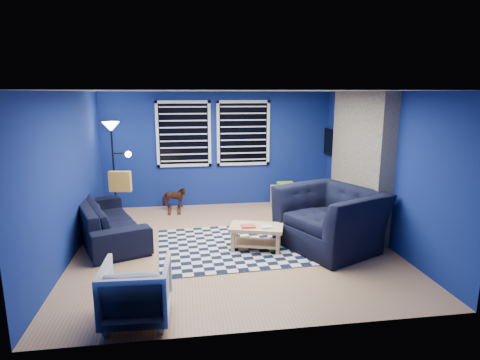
{
  "coord_description": "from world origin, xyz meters",
  "views": [
    {
      "loc": [
        -0.8,
        -6.24,
        2.48
      ],
      "look_at": [
        0.16,
        0.3,
        1.03
      ],
      "focal_mm": 30.0,
      "sensor_mm": 36.0,
      "label": 1
    }
  ],
  "objects_px": {
    "coffee_table": "(256,232)",
    "floor_lamp": "(113,140)",
    "rocking_horse": "(174,198)",
    "sofa": "(108,220)",
    "armchair_bent": "(137,291)",
    "tv": "(333,143)",
    "cabinet": "(286,197)",
    "armchair_big": "(330,219)"
  },
  "relations": [
    {
      "from": "cabinet",
      "to": "rocking_horse",
      "type": "bearing_deg",
      "value": 177.68
    },
    {
      "from": "armchair_big",
      "to": "armchair_bent",
      "type": "bearing_deg",
      "value": -83.67
    },
    {
      "from": "sofa",
      "to": "cabinet",
      "type": "height_order",
      "value": "sofa"
    },
    {
      "from": "armchair_bent",
      "to": "cabinet",
      "type": "bearing_deg",
      "value": -121.86
    },
    {
      "from": "tv",
      "to": "rocking_horse",
      "type": "bearing_deg",
      "value": 178.59
    },
    {
      "from": "armchair_big",
      "to": "floor_lamp",
      "type": "xyz_separation_m",
      "value": [
        -3.67,
        2.2,
        1.09
      ]
    },
    {
      "from": "armchair_big",
      "to": "armchair_bent",
      "type": "distance_m",
      "value": 3.37
    },
    {
      "from": "armchair_bent",
      "to": "floor_lamp",
      "type": "distance_m",
      "value": 4.2
    },
    {
      "from": "sofa",
      "to": "armchair_bent",
      "type": "distance_m",
      "value": 2.79
    },
    {
      "from": "tv",
      "to": "floor_lamp",
      "type": "distance_m",
      "value": 4.58
    },
    {
      "from": "tv",
      "to": "sofa",
      "type": "xyz_separation_m",
      "value": [
        -4.55,
        -1.39,
        -1.06
      ]
    },
    {
      "from": "sofa",
      "to": "armchair_big",
      "type": "bearing_deg",
      "value": -125.46
    },
    {
      "from": "tv",
      "to": "sofa",
      "type": "height_order",
      "value": "tv"
    },
    {
      "from": "armchair_big",
      "to": "coffee_table",
      "type": "height_order",
      "value": "armchair_big"
    },
    {
      "from": "armchair_big",
      "to": "armchair_bent",
      "type": "height_order",
      "value": "armchair_big"
    },
    {
      "from": "tv",
      "to": "armchair_bent",
      "type": "bearing_deg",
      "value": -132.86
    },
    {
      "from": "coffee_table",
      "to": "tv",
      "type": "bearing_deg",
      "value": 47.13
    },
    {
      "from": "coffee_table",
      "to": "floor_lamp",
      "type": "xyz_separation_m",
      "value": [
        -2.47,
        2.13,
        1.28
      ]
    },
    {
      "from": "coffee_table",
      "to": "floor_lamp",
      "type": "relative_size",
      "value": 0.49
    },
    {
      "from": "sofa",
      "to": "coffee_table",
      "type": "height_order",
      "value": "sofa"
    },
    {
      "from": "rocking_horse",
      "to": "cabinet",
      "type": "bearing_deg",
      "value": -84.59
    },
    {
      "from": "armchair_big",
      "to": "floor_lamp",
      "type": "distance_m",
      "value": 4.41
    },
    {
      "from": "armchair_bent",
      "to": "rocking_horse",
      "type": "bearing_deg",
      "value": -92.27
    },
    {
      "from": "sofa",
      "to": "cabinet",
      "type": "bearing_deg",
      "value": -90.27
    },
    {
      "from": "armchair_big",
      "to": "floor_lamp",
      "type": "height_order",
      "value": "floor_lamp"
    },
    {
      "from": "sofa",
      "to": "armchair_big",
      "type": "xyz_separation_m",
      "value": [
        3.64,
        -0.94,
        0.15
      ]
    },
    {
      "from": "armchair_big",
      "to": "coffee_table",
      "type": "relative_size",
      "value": 1.58
    },
    {
      "from": "sofa",
      "to": "armchair_bent",
      "type": "height_order",
      "value": "armchair_bent"
    },
    {
      "from": "sofa",
      "to": "cabinet",
      "type": "relative_size",
      "value": 3.81
    },
    {
      "from": "rocking_horse",
      "to": "floor_lamp",
      "type": "distance_m",
      "value": 1.72
    },
    {
      "from": "armchair_big",
      "to": "rocking_horse",
      "type": "height_order",
      "value": "armchair_big"
    },
    {
      "from": "armchair_bent",
      "to": "floor_lamp",
      "type": "xyz_separation_m",
      "value": [
        -0.79,
        3.94,
        1.23
      ]
    },
    {
      "from": "armchair_bent",
      "to": "cabinet",
      "type": "xyz_separation_m",
      "value": [
        2.73,
        4.0,
        -0.08
      ]
    },
    {
      "from": "sofa",
      "to": "armchair_big",
      "type": "relative_size",
      "value": 1.55
    },
    {
      "from": "rocking_horse",
      "to": "cabinet",
      "type": "height_order",
      "value": "cabinet"
    },
    {
      "from": "tv",
      "to": "rocking_horse",
      "type": "distance_m",
      "value": 3.61
    },
    {
      "from": "tv",
      "to": "coffee_table",
      "type": "height_order",
      "value": "tv"
    },
    {
      "from": "armchair_bent",
      "to": "coffee_table",
      "type": "bearing_deg",
      "value": -130.39
    },
    {
      "from": "armchair_big",
      "to": "cabinet",
      "type": "xyz_separation_m",
      "value": [
        -0.15,
        2.26,
        -0.22
      ]
    },
    {
      "from": "tv",
      "to": "rocking_horse",
      "type": "height_order",
      "value": "tv"
    },
    {
      "from": "armchair_bent",
      "to": "rocking_horse",
      "type": "height_order",
      "value": "armchair_bent"
    },
    {
      "from": "rocking_horse",
      "to": "sofa",
      "type": "bearing_deg",
      "value": 152.48
    }
  ]
}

